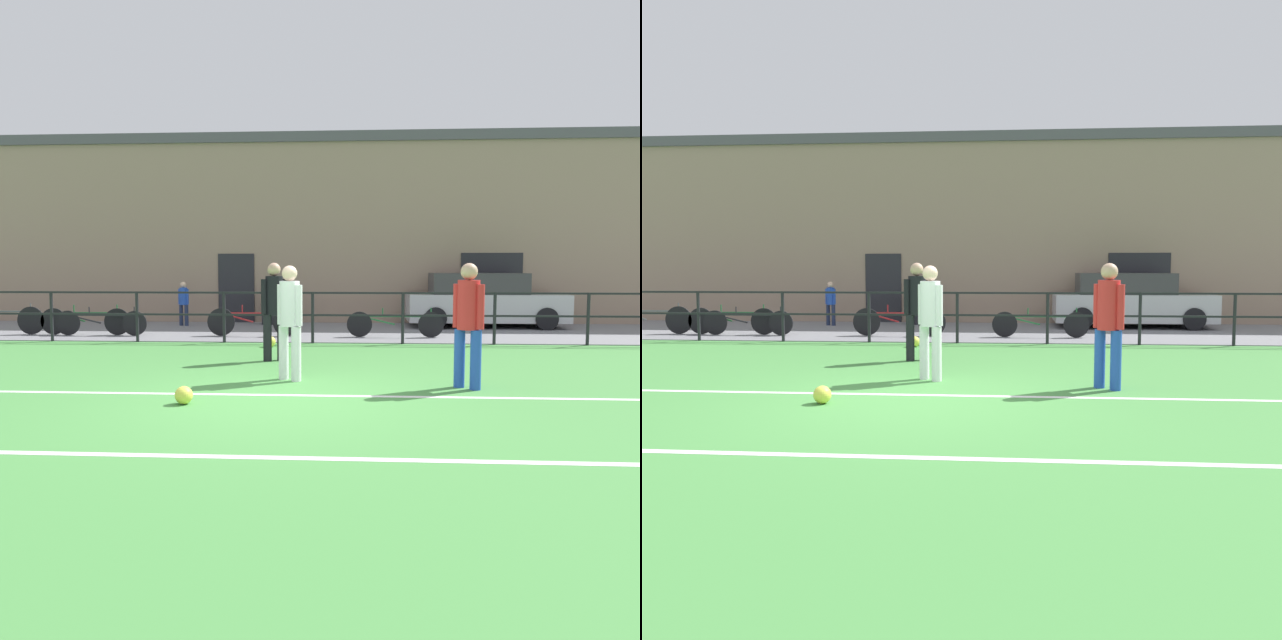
# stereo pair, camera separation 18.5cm
# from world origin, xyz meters

# --- Properties ---
(ground) EXTENTS (60.00, 44.00, 0.04)m
(ground) POSITION_xyz_m (0.00, 0.00, -0.02)
(ground) COLOR #478C42
(field_line_touchline) EXTENTS (36.00, 0.11, 0.00)m
(field_line_touchline) POSITION_xyz_m (0.00, 0.30, 0.00)
(field_line_touchline) COLOR white
(field_line_touchline) RESTS_ON ground
(field_line_hash) EXTENTS (36.00, 0.11, 0.00)m
(field_line_hash) POSITION_xyz_m (0.00, -2.44, 0.00)
(field_line_hash) COLOR white
(field_line_hash) RESTS_ON ground
(pavement_strip) EXTENTS (48.00, 5.00, 0.02)m
(pavement_strip) POSITION_xyz_m (0.00, 8.50, 0.01)
(pavement_strip) COLOR slate
(pavement_strip) RESTS_ON ground
(perimeter_fence) EXTENTS (36.07, 0.07, 1.15)m
(perimeter_fence) POSITION_xyz_m (0.00, 6.00, 0.75)
(perimeter_fence) COLOR black
(perimeter_fence) RESTS_ON ground
(clubhouse_facade) EXTENTS (28.00, 2.56, 5.70)m
(clubhouse_facade) POSITION_xyz_m (0.00, 12.20, 2.86)
(clubhouse_facade) COLOR gray
(clubhouse_facade) RESTS_ON ground
(player_goalkeeper) EXTENTS (0.45, 0.31, 1.78)m
(player_goalkeeper) POSITION_xyz_m (-0.50, 3.36, 1.01)
(player_goalkeeper) COLOR black
(player_goalkeeper) RESTS_ON ground
(player_striker) EXTENTS (0.40, 0.32, 1.73)m
(player_striker) POSITION_xyz_m (-0.00, 1.42, 0.98)
(player_striker) COLOR white
(player_striker) RESTS_ON ground
(player_winger) EXTENTS (0.39, 0.35, 1.76)m
(player_winger) POSITION_xyz_m (2.56, 0.93, 1.00)
(player_winger) COLOR blue
(player_winger) RESTS_ON ground
(soccer_ball_match) EXTENTS (0.23, 0.23, 0.23)m
(soccer_ball_match) POSITION_xyz_m (-0.85, 5.29, 0.11)
(soccer_ball_match) COLOR #E5E04C
(soccer_ball_match) RESTS_ON ground
(soccer_ball_spare) EXTENTS (0.23, 0.23, 0.23)m
(soccer_ball_spare) POSITION_xyz_m (-1.14, -0.32, 0.11)
(soccer_ball_spare) COLOR #E5E04C
(soccer_ball_spare) RESTS_ON ground
(spectator_child) EXTENTS (0.33, 0.22, 1.26)m
(spectator_child) POSITION_xyz_m (-3.99, 9.75, 0.74)
(spectator_child) COLOR #232D4C
(spectator_child) RESTS_ON pavement_strip
(parked_car_red) EXTENTS (4.32, 1.85, 1.51)m
(parked_car_red) POSITION_xyz_m (4.50, 9.96, 0.74)
(parked_car_red) COLOR #B7B7BC
(parked_car_red) RESTS_ON pavement_strip
(bicycle_parked_0) EXTENTS (2.31, 0.04, 0.71)m
(bicycle_parked_0) POSITION_xyz_m (1.89, 7.16, 0.34)
(bicycle_parked_0) COLOR black
(bicycle_parked_0) RESTS_ON pavement_strip
(bicycle_parked_1) EXTENTS (2.29, 0.04, 0.71)m
(bicycle_parked_1) POSITION_xyz_m (-5.30, 7.07, 0.34)
(bicycle_parked_1) COLOR black
(bicycle_parked_1) RESTS_ON pavement_strip
(bicycle_parked_2) EXTENTS (2.29, 0.04, 0.77)m
(bicycle_parked_2) POSITION_xyz_m (-1.54, 7.20, 0.37)
(bicycle_parked_2) COLOR black
(bicycle_parked_2) RESTS_ON pavement_strip
(bicycle_parked_3) EXTENTS (2.29, 0.04, 0.76)m
(bicycle_parked_3) POSITION_xyz_m (-5.76, 7.20, 0.37)
(bicycle_parked_3) COLOR black
(bicycle_parked_3) RESTS_ON pavement_strip
(bicycle_parked_4) EXTENTS (2.39, 0.04, 0.78)m
(bicycle_parked_4) POSITION_xyz_m (-8.00, 7.20, 0.38)
(bicycle_parked_4) COLOR black
(bicycle_parked_4) RESTS_ON pavement_strip
(trash_bin_0) EXTENTS (0.53, 0.45, 1.03)m
(trash_bin_0) POSITION_xyz_m (-1.55, 10.33, 0.54)
(trash_bin_0) COLOR black
(trash_bin_0) RESTS_ON pavement_strip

